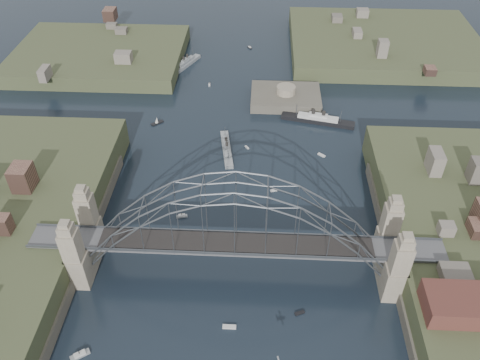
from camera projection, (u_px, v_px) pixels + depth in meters
name	position (u px, v px, depth m)	size (l,w,h in m)	color
ground	(236.00, 270.00, 104.18)	(500.00, 500.00, 0.00)	black
bridge	(235.00, 230.00, 96.26)	(84.00, 13.80, 24.60)	#555558
headland_nw	(100.00, 60.00, 178.65)	(60.00, 45.00, 9.00)	#3E4628
headland_ne	(383.00, 48.00, 185.93)	(70.00, 55.00, 9.50)	#3E4628
fort_island	(285.00, 102.00, 157.49)	(22.00, 16.00, 9.40)	#4F4A3E
naval_cruiser_near	(227.00, 149.00, 136.35)	(4.82, 16.79, 4.99)	#919799
naval_cruiser_far	(186.00, 64.00, 175.53)	(9.05, 15.47, 5.44)	#919799
ocean_liner	(318.00, 120.00, 147.43)	(22.21, 7.91, 5.42)	black
small_boat_a	(182.00, 216.00, 116.41)	(2.72, 1.39, 1.43)	silver
small_boat_b	(274.00, 191.00, 123.66)	(1.88, 1.06, 0.45)	silver
small_boat_c	(229.00, 327.00, 93.37)	(2.62, 0.87, 0.45)	silver
small_boat_d	(322.00, 155.00, 135.03)	(2.20, 2.04, 0.45)	silver
small_boat_e	(157.00, 122.00, 147.04)	(3.74, 3.49, 2.38)	silver
small_boat_f	(247.00, 147.00, 137.78)	(1.32, 1.53, 0.45)	silver
small_boat_h	(209.00, 85.00, 165.01)	(0.72, 1.90, 1.43)	silver
small_boat_i	(394.00, 229.00, 113.38)	(1.22, 2.44, 0.45)	silver
small_boat_j	(80.00, 355.00, 88.76)	(3.60, 2.93, 1.43)	silver
small_boat_k	(250.00, 48.00, 187.13)	(1.84, 2.12, 1.43)	silver
small_boat_l	(85.00, 165.00, 130.35)	(2.34, 1.97, 2.38)	silver
small_boat_m	(300.00, 313.00, 95.75)	(2.09, 1.39, 0.45)	silver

